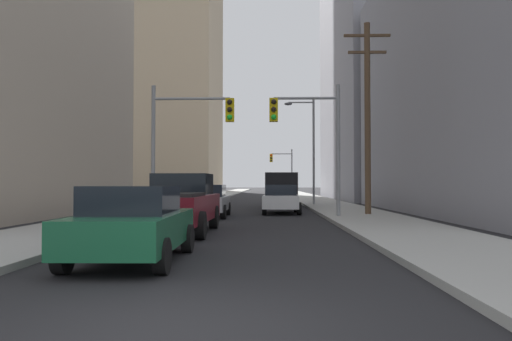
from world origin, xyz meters
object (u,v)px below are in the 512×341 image
pickup_truck_maroon (178,204)px  traffic_signal_near_right (309,129)px  sedan_green (133,224)px  traffic_signal_far_right (282,165)px  sedan_silver (208,201)px  cargo_van_black (280,188)px  traffic_signal_near_left (188,129)px  sedan_white (281,199)px

pickup_truck_maroon → traffic_signal_near_right: bearing=53.2°
pickup_truck_maroon → sedan_green: (0.16, -5.77, -0.16)m
sedan_green → traffic_signal_near_right: size_ratio=0.70×
traffic_signal_near_right → traffic_signal_far_right: (0.11, 40.47, -0.01)m
sedan_silver → traffic_signal_near_right: traffic_signal_near_right is taller
pickup_truck_maroon → sedan_silver: bearing=89.8°
cargo_van_black → traffic_signal_near_left: size_ratio=0.87×
pickup_truck_maroon → cargo_van_black: 17.06m
traffic_signal_near_right → traffic_signal_near_left: bearing=180.0°
traffic_signal_near_left → traffic_signal_far_right: (5.50, 40.47, -0.04)m
sedan_white → traffic_signal_far_right: size_ratio=0.71×
pickup_truck_maroon → traffic_signal_near_right: 8.41m
traffic_signal_near_right → sedan_white: bearing=106.2°
sedan_white → traffic_signal_far_right: traffic_signal_far_right is taller
traffic_signal_near_left → sedan_white: bearing=42.2°
traffic_signal_near_left → sedan_silver: bearing=55.1°
sedan_silver → traffic_signal_near_left: (-0.74, -1.07, 3.27)m
sedan_green → traffic_signal_near_left: traffic_signal_near_left is taller
cargo_van_black → sedan_silver: cargo_van_black is taller
traffic_signal_far_right → traffic_signal_near_right: bearing=-90.2°
sedan_white → traffic_signal_far_right: bearing=88.1°
sedan_silver → traffic_signal_near_left: bearing=-124.9°
sedan_green → traffic_signal_near_right: bearing=69.4°
traffic_signal_far_right → traffic_signal_near_left: bearing=-97.7°
pickup_truck_maroon → sedan_green: pickup_truck_maroon is taller
sedan_white → traffic_signal_near_right: traffic_signal_near_right is taller
cargo_van_black → sedan_green: size_ratio=1.24×
pickup_truck_maroon → traffic_signal_near_left: (-0.72, 6.27, 3.11)m
cargo_van_black → sedan_white: bearing=-91.3°
traffic_signal_near_left → sedan_green: bearing=-85.9°
sedan_green → sedan_silver: size_ratio=1.00×
sedan_green → traffic_signal_near_left: size_ratio=0.70×
traffic_signal_far_right → sedan_silver: bearing=-96.9°
sedan_green → sedan_silver: bearing=90.6°
traffic_signal_far_right → sedan_white: bearing=-91.9°
sedan_green → traffic_signal_near_left: bearing=94.1°
sedan_silver → traffic_signal_far_right: 39.82m
traffic_signal_near_right → cargo_van_black: bearing=95.4°
traffic_signal_near_right → traffic_signal_far_right: bearing=89.8°
pickup_truck_maroon → traffic_signal_far_right: traffic_signal_far_right is taller
cargo_van_black → sedan_green: bearing=-99.0°
pickup_truck_maroon → traffic_signal_near_left: size_ratio=0.91×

